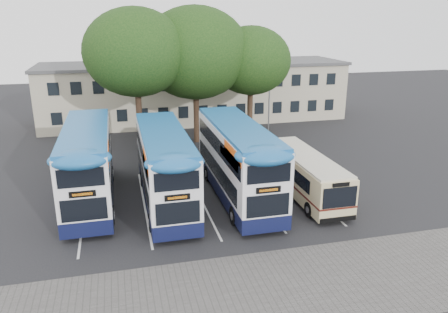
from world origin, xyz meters
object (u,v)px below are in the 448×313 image
at_px(tree_mid, 195,53).
at_px(bus_dd_right, 238,158).
at_px(bus_dd_mid, 164,164).
at_px(lamp_post, 270,80).
at_px(tree_left, 135,52).
at_px(bus_single, 305,172).
at_px(tree_right, 251,61).
at_px(bus_dd_left, 88,161).

bearing_deg(tree_mid, bus_dd_right, -89.41).
bearing_deg(bus_dd_mid, lamp_post, 51.32).
bearing_deg(tree_left, bus_dd_mid, -86.19).
xyz_separation_m(bus_dd_mid, bus_dd_right, (4.50, -0.18, 0.09)).
height_order(lamp_post, bus_single, lamp_post).
xyz_separation_m(tree_right, bus_dd_left, (-13.75, -11.25, -4.59)).
xyz_separation_m(lamp_post, tree_right, (-2.62, -2.13, 2.06)).
bearing_deg(tree_mid, bus_dd_left, -127.52).
bearing_deg(bus_single, bus_dd_right, 170.76).
bearing_deg(bus_dd_left, bus_single, -10.24).
xyz_separation_m(lamp_post, bus_dd_right, (-7.43, -15.08, -2.50)).
bearing_deg(bus_dd_right, tree_right, 69.62).
bearing_deg(tree_right, tree_left, -171.81).
bearing_deg(tree_left, bus_dd_right, -65.46).
height_order(bus_dd_left, bus_dd_mid, bus_dd_left).
height_order(tree_left, tree_mid, tree_mid).
height_order(tree_right, bus_dd_right, tree_right).
distance_m(tree_left, bus_dd_mid, 12.68).
bearing_deg(lamp_post, tree_mid, -165.76).
bearing_deg(bus_dd_mid, bus_dd_left, 161.20).
distance_m(lamp_post, bus_single, 16.48).
bearing_deg(lamp_post, bus_dd_mid, -128.68).
bearing_deg(lamp_post, bus_dd_right, -116.24).
bearing_deg(tree_left, bus_single, -52.16).
bearing_deg(bus_dd_left, tree_mid, 52.48).
bearing_deg(bus_dd_mid, tree_right, 53.92).
height_order(lamp_post, tree_mid, tree_mid).
height_order(bus_dd_left, bus_single, bus_dd_left).
relative_size(lamp_post, tree_mid, 0.76).
height_order(bus_dd_mid, bus_single, bus_dd_mid).
distance_m(tree_left, bus_single, 16.80).
xyz_separation_m(lamp_post, tree_mid, (-7.57, -1.92, 2.81)).
distance_m(bus_dd_mid, bus_single, 8.81).
distance_m(tree_right, bus_dd_right, 14.54).
xyz_separation_m(bus_dd_right, bus_single, (4.22, -0.69, -1.07)).
distance_m(tree_left, bus_dd_right, 13.81).
bearing_deg(tree_right, bus_dd_left, -140.70).
relative_size(bus_dd_mid, bus_single, 1.21).
relative_size(tree_right, bus_dd_mid, 0.93).
bearing_deg(bus_dd_mid, bus_dd_right, -2.25).
relative_size(tree_left, bus_dd_right, 1.04).
bearing_deg(bus_single, tree_left, 127.84).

